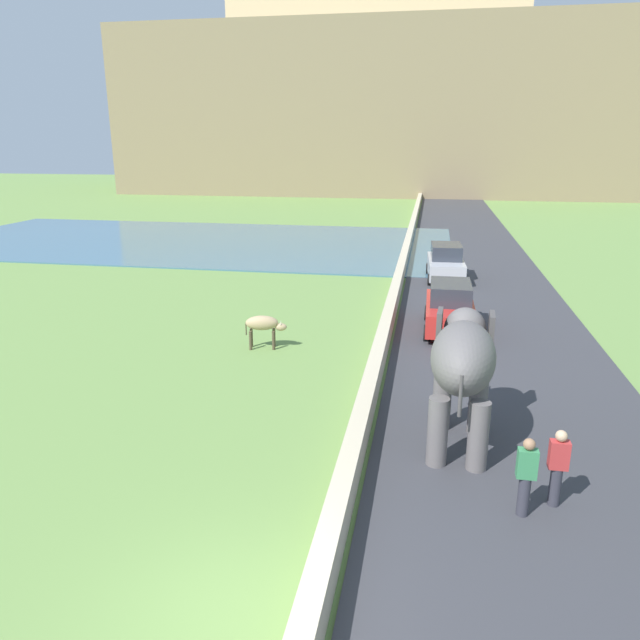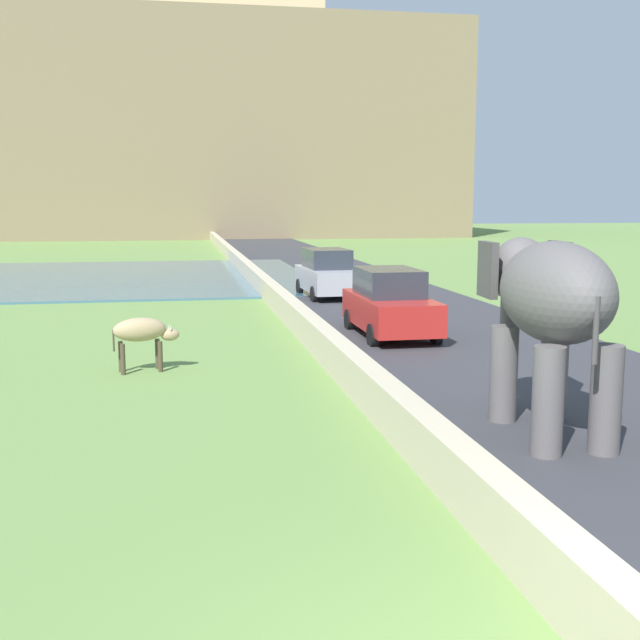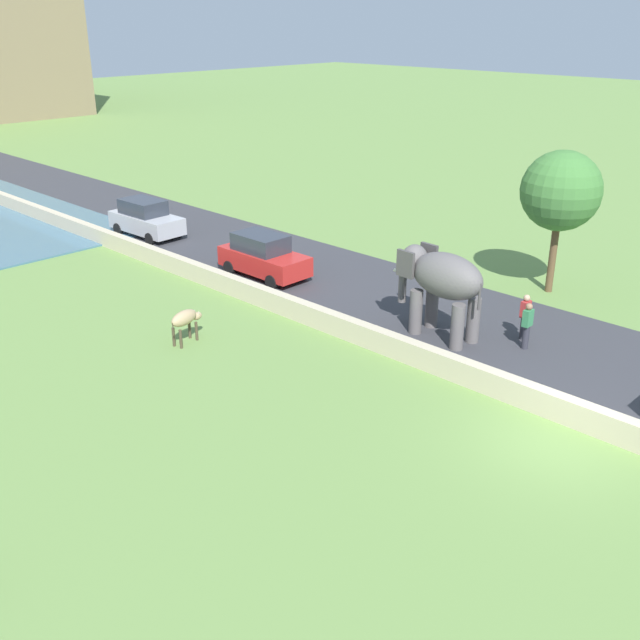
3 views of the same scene
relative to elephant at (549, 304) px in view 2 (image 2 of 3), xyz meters
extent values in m
cube|color=#38383D|center=(1.56, 13.92, -2.01)|extent=(7.00, 120.00, 0.06)
cube|color=beige|center=(-2.24, 11.92, -1.67)|extent=(0.40, 110.00, 0.74)
cube|color=#897556|center=(-9.44, 74.93, 8.19)|extent=(64.00, 28.00, 20.45)
cube|color=#D6BC89|center=(-9.44, 74.93, 21.42)|extent=(38.99, 8.00, 6.00)
cylinder|color=#D6BC89|center=(-9.44, 74.93, 21.31)|extent=(3.45, 3.45, 5.78)
cylinder|color=#D6BC89|center=(7.13, 74.93, 22.33)|extent=(3.91, 3.91, 7.82)
ellipsoid|color=#605B5B|center=(-0.01, -0.22, 0.20)|extent=(1.57, 2.78, 1.50)
cylinder|color=#605B5B|center=(-0.38, 0.68, -1.24)|extent=(0.44, 0.44, 1.60)
cylinder|color=#605B5B|center=(0.46, 0.62, -1.24)|extent=(0.44, 0.44, 1.60)
cylinder|color=#605B5B|center=(-0.49, -1.07, -1.24)|extent=(0.44, 0.44, 1.60)
cylinder|color=#605B5B|center=(0.35, -1.13, -1.24)|extent=(0.44, 0.44, 1.60)
ellipsoid|color=#605B5B|center=(0.08, 1.19, 0.39)|extent=(1.05, 0.96, 1.10)
cube|color=#484444|center=(-0.53, 1.09, 0.43)|extent=(0.16, 0.71, 0.90)
cube|color=#484444|center=(0.67, 1.02, 0.43)|extent=(0.16, 0.71, 0.90)
cylinder|color=#605B5B|center=(0.11, 1.66, -0.50)|extent=(0.28, 0.28, 1.50)
cone|color=silver|center=(-0.12, 1.61, -0.05)|extent=(0.16, 0.56, 0.17)
cone|color=silver|center=(0.32, 1.58, -0.05)|extent=(0.16, 0.56, 0.17)
cylinder|color=#484444|center=(-0.10, -1.54, -0.15)|extent=(0.08, 0.08, 0.90)
cube|color=red|center=(-0.01, 8.74, -1.34)|extent=(1.71, 4.01, 0.80)
cube|color=#2D333D|center=(-0.01, 8.94, -0.59)|extent=(1.45, 2.21, 0.70)
cylinder|color=black|center=(0.80, 7.44, -1.74)|extent=(0.18, 0.60, 0.60)
cylinder|color=black|center=(-0.82, 7.44, -1.74)|extent=(0.18, 0.60, 0.60)
cylinder|color=black|center=(0.79, 10.04, -1.74)|extent=(0.18, 0.60, 0.60)
cylinder|color=black|center=(-0.83, 10.04, -1.74)|extent=(0.18, 0.60, 0.60)
cube|color=#B7B7BC|center=(-0.01, 17.32, -1.34)|extent=(1.86, 4.07, 0.80)
cube|color=#2D333D|center=(-0.02, 17.52, -0.59)|extent=(1.53, 2.26, 0.70)
cylinder|color=black|center=(0.85, 16.05, -1.74)|extent=(0.20, 0.61, 0.60)
cylinder|color=black|center=(-0.77, 15.98, -1.74)|extent=(0.20, 0.61, 0.60)
cylinder|color=black|center=(0.74, 18.65, -1.74)|extent=(0.20, 0.61, 0.60)
cylinder|color=black|center=(-0.87, 18.58, -1.74)|extent=(0.20, 0.61, 0.60)
ellipsoid|color=tan|center=(-6.27, 5.71, -1.14)|extent=(1.17, 0.65, 0.50)
cylinder|color=#493D2C|center=(-5.92, 5.94, -1.71)|extent=(0.10, 0.10, 0.65)
cylinder|color=#493D2C|center=(-5.86, 5.64, -1.71)|extent=(0.10, 0.10, 0.65)
cylinder|color=#493D2C|center=(-6.68, 5.78, -1.71)|extent=(0.10, 0.10, 0.65)
cylinder|color=#493D2C|center=(-6.61, 5.48, -1.71)|extent=(0.10, 0.10, 0.65)
ellipsoid|color=tan|center=(-5.65, 5.84, -1.29)|extent=(0.44, 0.32, 0.26)
cone|color=beige|center=(-5.67, 5.93, -1.12)|extent=(0.04, 0.04, 0.12)
cone|color=beige|center=(-5.63, 5.75, -1.12)|extent=(0.04, 0.04, 0.12)
cylinder|color=#493D2C|center=(-6.80, 5.60, -1.34)|extent=(0.04, 0.04, 0.45)
camera|label=1|loc=(-0.87, -12.94, 4.75)|focal=33.79mm
camera|label=2|loc=(-5.47, -10.84, 1.54)|focal=44.07mm
camera|label=3|loc=(-19.08, -12.93, 8.13)|focal=41.13mm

